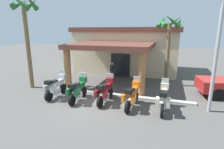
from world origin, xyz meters
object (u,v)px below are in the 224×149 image
(motorcycle_maroon, at_px, (105,91))
(motorcycle_cream, at_px, (163,99))
(roadside_sign, at_px, (221,24))
(palm_tree_roadside, at_px, (25,22))
(motorcycle_silver, at_px, (56,87))
(motel_building, at_px, (127,49))
(motorcycle_orange, at_px, (132,96))
(palm_tree_near_portico, at_px, (169,33))
(pedestrian, at_px, (112,70))
(motorcycle_green, at_px, (78,90))

(motorcycle_maroon, bearing_deg, motorcycle_cream, -89.53)
(roadside_sign, bearing_deg, motorcycle_cream, -162.91)
(palm_tree_roadside, distance_m, roadside_sign, 11.99)
(roadside_sign, bearing_deg, motorcycle_silver, -175.38)
(motel_building, bearing_deg, motorcycle_cream, -65.75)
(motorcycle_silver, distance_m, motorcycle_orange, 5.00)
(motel_building, height_order, motorcycle_orange, motel_building)
(motorcycle_silver, relative_size, palm_tree_near_portico, 0.41)
(motorcycle_maroon, height_order, palm_tree_roadside, palm_tree_roadside)
(palm_tree_roadside, relative_size, palm_tree_near_portico, 1.22)
(pedestrian, bearing_deg, motorcycle_silver, -178.85)
(motorcycle_silver, bearing_deg, pedestrian, -25.74)
(motorcycle_maroon, height_order, roadside_sign, roadside_sign)
(motorcycle_silver, distance_m, palm_tree_roadside, 5.20)
(motorcycle_cream, xyz_separation_m, roadside_sign, (2.34, 0.72, 3.80))
(motel_building, height_order, palm_tree_near_portico, palm_tree_near_portico)
(motorcycle_orange, bearing_deg, motel_building, 20.66)
(pedestrian, xyz_separation_m, palm_tree_roadside, (-5.25, -3.54, 3.87))
(motorcycle_cream, xyz_separation_m, palm_tree_roadside, (-9.64, 1.18, 4.10))
(motorcycle_orange, xyz_separation_m, palm_tree_near_portico, (1.61, 5.07, 3.32))
(pedestrian, bearing_deg, motorcycle_orange, -123.69)
(motorcycle_green, bearing_deg, motorcycle_cream, -89.88)
(motorcycle_cream, relative_size, palm_tree_near_portico, 0.41)
(motorcycle_maroon, distance_m, roadside_sign, 6.86)
(motel_building, xyz_separation_m, pedestrian, (-0.14, -4.47, -1.36))
(motorcycle_silver, height_order, motorcycle_cream, same)
(motorcycle_orange, bearing_deg, palm_tree_near_portico, -12.54)
(roadside_sign, bearing_deg, palm_tree_near_portico, 119.47)
(motorcycle_orange, distance_m, palm_tree_near_portico, 6.27)
(motorcycle_silver, distance_m, motorcycle_maroon, 3.33)
(motel_building, xyz_separation_m, palm_tree_near_portico, (4.20, -4.23, 1.72))
(motorcycle_silver, bearing_deg, roadside_sign, -85.43)
(motorcycle_maroon, bearing_deg, motorcycle_green, 101.26)
(palm_tree_near_portico, bearing_deg, palm_tree_roadside, -158.47)
(motorcycle_orange, relative_size, palm_tree_roadside, 0.34)
(palm_tree_near_portico, bearing_deg, roadside_sign, -60.53)
(pedestrian, distance_m, palm_tree_roadside, 7.41)
(pedestrian, xyz_separation_m, roadside_sign, (6.73, -3.99, 3.57))
(palm_tree_roadside, bearing_deg, motorcycle_maroon, -9.61)
(motorcycle_cream, bearing_deg, motorcycle_silver, 90.40)
(palm_tree_roadside, xyz_separation_m, palm_tree_near_portico, (9.58, 3.78, -0.78))
(motorcycle_cream, distance_m, palm_tree_near_portico, 5.96)
(motel_building, distance_m, motorcycle_silver, 9.64)
(motorcycle_cream, bearing_deg, palm_tree_near_portico, 0.95)
(motorcycle_orange, relative_size, roadside_sign, 0.33)
(motorcycle_green, height_order, roadside_sign, roadside_sign)
(motorcycle_maroon, bearing_deg, motel_building, 8.12)
(motorcycle_silver, xyz_separation_m, palm_tree_near_portico, (6.61, 4.96, 3.32))
(pedestrian, bearing_deg, roadside_sign, -93.84)
(motorcycle_silver, distance_m, motorcycle_green, 1.67)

